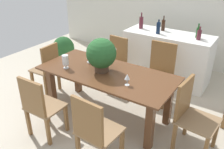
{
  "coord_description": "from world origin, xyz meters",
  "views": [
    {
      "loc": [
        1.82,
        -2.7,
        2.33
      ],
      "look_at": [
        -0.01,
        0.08,
        0.65
      ],
      "focal_mm": 38.76,
      "sensor_mm": 36.0,
      "label": 1
    }
  ],
  "objects_px": {
    "wine_glass": "(127,77)",
    "chair_near_right": "(94,129)",
    "chair_near_left": "(40,105)",
    "wine_bottle_amber": "(199,35)",
    "crystal_vase_left": "(65,60)",
    "wine_bottle_clear": "(141,22)",
    "wine_bottle_dark": "(163,25)",
    "potted_plant_floor": "(64,49)",
    "dining_table": "(107,81)",
    "wine_bottle_green": "(198,32)",
    "chair_far_left": "(115,60)",
    "chair_head_end": "(48,67)",
    "chair_far_right": "(160,69)",
    "kitchen_counter": "(167,57)",
    "chair_foot_end": "(191,112)",
    "wine_bottle_tall": "(158,28)",
    "flower_centerpiece": "(101,54)",
    "crystal_vase_center_near": "(90,56)"
  },
  "relations": [
    {
      "from": "chair_near_left",
      "to": "potted_plant_floor",
      "type": "distance_m",
      "value": 2.61
    },
    {
      "from": "dining_table",
      "to": "wine_bottle_green",
      "type": "relative_size",
      "value": 7.95
    },
    {
      "from": "wine_glass",
      "to": "potted_plant_floor",
      "type": "height_order",
      "value": "wine_glass"
    },
    {
      "from": "chair_far_left",
      "to": "crystal_vase_center_near",
      "type": "bearing_deg",
      "value": -82.64
    },
    {
      "from": "chair_far_right",
      "to": "wine_bottle_green",
      "type": "relative_size",
      "value": 3.93
    },
    {
      "from": "flower_centerpiece",
      "to": "wine_bottle_green",
      "type": "bearing_deg",
      "value": 63.16
    },
    {
      "from": "dining_table",
      "to": "chair_foot_end",
      "type": "height_order",
      "value": "chair_foot_end"
    },
    {
      "from": "kitchen_counter",
      "to": "wine_bottle_dark",
      "type": "distance_m",
      "value": 0.63
    },
    {
      "from": "wine_glass",
      "to": "chair_near_right",
      "type": "bearing_deg",
      "value": -89.27
    },
    {
      "from": "wine_bottle_tall",
      "to": "dining_table",
      "type": "bearing_deg",
      "value": -93.72
    },
    {
      "from": "chair_head_end",
      "to": "chair_far_right",
      "type": "relative_size",
      "value": 0.93
    },
    {
      "from": "chair_far_left",
      "to": "potted_plant_floor",
      "type": "height_order",
      "value": "chair_far_left"
    },
    {
      "from": "crystal_vase_left",
      "to": "wine_bottle_amber",
      "type": "relative_size",
      "value": 0.91
    },
    {
      "from": "wine_bottle_dark",
      "to": "potted_plant_floor",
      "type": "bearing_deg",
      "value": -162.85
    },
    {
      "from": "chair_far_right",
      "to": "wine_bottle_amber",
      "type": "distance_m",
      "value": 0.94
    },
    {
      "from": "chair_far_left",
      "to": "wine_bottle_amber",
      "type": "bearing_deg",
      "value": 33.93
    },
    {
      "from": "chair_far_right",
      "to": "wine_bottle_dark",
      "type": "distance_m",
      "value": 1.08
    },
    {
      "from": "wine_glass",
      "to": "wine_bottle_clear",
      "type": "distance_m",
      "value": 2.05
    },
    {
      "from": "wine_bottle_amber",
      "to": "chair_far_left",
      "type": "bearing_deg",
      "value": -151.64
    },
    {
      "from": "chair_foot_end",
      "to": "chair_far_left",
      "type": "xyz_separation_m",
      "value": [
        -1.73,
        0.92,
        -0.01
      ]
    },
    {
      "from": "wine_bottle_dark",
      "to": "wine_bottle_clear",
      "type": "distance_m",
      "value": 0.44
    },
    {
      "from": "crystal_vase_left",
      "to": "wine_bottle_clear",
      "type": "distance_m",
      "value": 1.97
    },
    {
      "from": "chair_near_left",
      "to": "crystal_vase_left",
      "type": "xyz_separation_m",
      "value": [
        -0.14,
        0.69,
        0.36
      ]
    },
    {
      "from": "chair_near_right",
      "to": "potted_plant_floor",
      "type": "bearing_deg",
      "value": -37.08
    },
    {
      "from": "chair_head_end",
      "to": "dining_table",
      "type": "bearing_deg",
      "value": 87.08
    },
    {
      "from": "chair_foot_end",
      "to": "wine_bottle_green",
      "type": "xyz_separation_m",
      "value": [
        -0.48,
        1.72,
        0.53
      ]
    },
    {
      "from": "wine_bottle_tall",
      "to": "wine_bottle_amber",
      "type": "height_order",
      "value": "wine_bottle_tall"
    },
    {
      "from": "wine_bottle_tall",
      "to": "wine_bottle_clear",
      "type": "relative_size",
      "value": 0.84
    },
    {
      "from": "flower_centerpiece",
      "to": "wine_bottle_green",
      "type": "distance_m",
      "value": 1.95
    },
    {
      "from": "wine_bottle_tall",
      "to": "wine_bottle_amber",
      "type": "xyz_separation_m",
      "value": [
        0.75,
        0.06,
        -0.02
      ]
    },
    {
      "from": "crystal_vase_left",
      "to": "crystal_vase_center_near",
      "type": "xyz_separation_m",
      "value": [
        0.17,
        0.38,
        -0.01
      ]
    },
    {
      "from": "chair_far_right",
      "to": "chair_near_left",
      "type": "bearing_deg",
      "value": -118.26
    },
    {
      "from": "chair_far_right",
      "to": "wine_bottle_dark",
      "type": "relative_size",
      "value": 3.5
    },
    {
      "from": "potted_plant_floor",
      "to": "dining_table",
      "type": "bearing_deg",
      "value": -29.84
    },
    {
      "from": "chair_near_left",
      "to": "crystal_vase_center_near",
      "type": "xyz_separation_m",
      "value": [
        0.03,
        1.07,
        0.35
      ]
    },
    {
      "from": "chair_head_end",
      "to": "wine_bottle_amber",
      "type": "height_order",
      "value": "wine_bottle_amber"
    },
    {
      "from": "wine_bottle_tall",
      "to": "potted_plant_floor",
      "type": "xyz_separation_m",
      "value": [
        -2.12,
        -0.41,
        -0.74
      ]
    },
    {
      "from": "chair_far_left",
      "to": "potted_plant_floor",
      "type": "xyz_separation_m",
      "value": [
        -1.57,
        0.23,
        -0.18
      ]
    },
    {
      "from": "chair_head_end",
      "to": "wine_bottle_clear",
      "type": "height_order",
      "value": "wine_bottle_clear"
    },
    {
      "from": "crystal_vase_left",
      "to": "chair_head_end",
      "type": "bearing_deg",
      "value": 161.29
    },
    {
      "from": "chair_near_right",
      "to": "chair_far_right",
      "type": "distance_m",
      "value": 1.86
    },
    {
      "from": "chair_head_end",
      "to": "flower_centerpiece",
      "type": "bearing_deg",
      "value": 86.42
    },
    {
      "from": "chair_near_left",
      "to": "wine_bottle_amber",
      "type": "bearing_deg",
      "value": -118.14
    },
    {
      "from": "chair_near_left",
      "to": "wine_bottle_green",
      "type": "xyz_separation_m",
      "value": [
        1.26,
        2.65,
        0.54
      ]
    },
    {
      "from": "crystal_vase_center_near",
      "to": "wine_bottle_tall",
      "type": "relative_size",
      "value": 0.71
    },
    {
      "from": "chair_far_right",
      "to": "chair_foot_end",
      "type": "bearing_deg",
      "value": -50.49
    },
    {
      "from": "wine_bottle_dark",
      "to": "potted_plant_floor",
      "type": "height_order",
      "value": "wine_bottle_dark"
    },
    {
      "from": "wine_bottle_dark",
      "to": "chair_foot_end",
      "type": "bearing_deg",
      "value": -56.93
    },
    {
      "from": "chair_far_right",
      "to": "crystal_vase_left",
      "type": "relative_size",
      "value": 4.79
    },
    {
      "from": "kitchen_counter",
      "to": "wine_bottle_dark",
      "type": "xyz_separation_m",
      "value": [
        -0.19,
        0.13,
        0.59
      ]
    }
  ]
}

